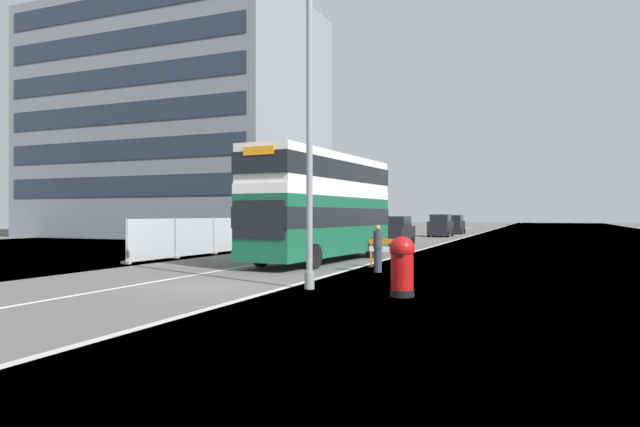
{
  "coord_description": "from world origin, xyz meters",
  "views": [
    {
      "loc": [
        9.35,
        -14.12,
        2.16
      ],
      "look_at": [
        0.98,
        6.24,
        2.2
      ],
      "focal_mm": 31.13,
      "sensor_mm": 36.0,
      "label": 1
    }
  ],
  "objects_px": {
    "red_pillar_postbox": "(402,264)",
    "car_oncoming_near": "(396,231)",
    "double_decker_bus": "(323,205)",
    "car_receding_far": "(441,226)",
    "car_far_side": "(454,225)",
    "car_receding_mid": "(378,228)",
    "roadworks_barrier": "(388,250)",
    "lamppost_foreground": "(309,131)",
    "pedestrian_at_kerb": "(378,248)"
  },
  "relations": [
    {
      "from": "red_pillar_postbox",
      "to": "car_oncoming_near",
      "type": "height_order",
      "value": "car_oncoming_near"
    },
    {
      "from": "car_far_side",
      "to": "car_receding_far",
      "type": "bearing_deg",
      "value": -89.91
    },
    {
      "from": "car_receding_mid",
      "to": "car_far_side",
      "type": "height_order",
      "value": "car_far_side"
    },
    {
      "from": "red_pillar_postbox",
      "to": "car_receding_far",
      "type": "height_order",
      "value": "car_receding_far"
    },
    {
      "from": "car_receding_far",
      "to": "car_far_side",
      "type": "distance_m",
      "value": 8.63
    },
    {
      "from": "car_receding_far",
      "to": "pedestrian_at_kerb",
      "type": "distance_m",
      "value": 34.76
    },
    {
      "from": "car_receding_mid",
      "to": "roadworks_barrier",
      "type": "bearing_deg",
      "value": -72.77
    },
    {
      "from": "roadworks_barrier",
      "to": "car_oncoming_near",
      "type": "distance_m",
      "value": 17.05
    },
    {
      "from": "car_receding_far",
      "to": "car_far_side",
      "type": "xyz_separation_m",
      "value": [
        -0.01,
        8.63,
        -0.04
      ]
    },
    {
      "from": "lamppost_foreground",
      "to": "car_far_side",
      "type": "bearing_deg",
      "value": 93.9
    },
    {
      "from": "roadworks_barrier",
      "to": "car_receding_mid",
      "type": "bearing_deg",
      "value": 107.23
    },
    {
      "from": "car_receding_far",
      "to": "car_far_side",
      "type": "height_order",
      "value": "car_receding_far"
    },
    {
      "from": "red_pillar_postbox",
      "to": "car_receding_mid",
      "type": "distance_m",
      "value": 35.11
    },
    {
      "from": "car_receding_mid",
      "to": "car_receding_far",
      "type": "xyz_separation_m",
      "value": [
        4.38,
        6.71,
        0.07
      ]
    },
    {
      "from": "pedestrian_at_kerb",
      "to": "double_decker_bus",
      "type": "bearing_deg",
      "value": 135.22
    },
    {
      "from": "car_receding_mid",
      "to": "car_receding_far",
      "type": "distance_m",
      "value": 8.02
    },
    {
      "from": "roadworks_barrier",
      "to": "pedestrian_at_kerb",
      "type": "xyz_separation_m",
      "value": [
        0.17,
        -2.01,
        0.16
      ]
    },
    {
      "from": "double_decker_bus",
      "to": "roadworks_barrier",
      "type": "bearing_deg",
      "value": -25.26
    },
    {
      "from": "red_pillar_postbox",
      "to": "car_far_side",
      "type": "distance_m",
      "value": 49.23
    },
    {
      "from": "pedestrian_at_kerb",
      "to": "car_oncoming_near",
      "type": "bearing_deg",
      "value": 102.44
    },
    {
      "from": "lamppost_foreground",
      "to": "car_receding_mid",
      "type": "relative_size",
      "value": 2.49
    },
    {
      "from": "lamppost_foreground",
      "to": "red_pillar_postbox",
      "type": "xyz_separation_m",
      "value": [
        2.84,
        -0.42,
        -3.72
      ]
    },
    {
      "from": "roadworks_barrier",
      "to": "car_receding_far",
      "type": "relative_size",
      "value": 0.38
    },
    {
      "from": "pedestrian_at_kerb",
      "to": "red_pillar_postbox",
      "type": "bearing_deg",
      "value": -67.68
    },
    {
      "from": "car_far_side",
      "to": "double_decker_bus",
      "type": "bearing_deg",
      "value": -89.83
    },
    {
      "from": "car_receding_mid",
      "to": "car_oncoming_near",
      "type": "bearing_deg",
      "value": -66.19
    },
    {
      "from": "double_decker_bus",
      "to": "car_receding_far",
      "type": "bearing_deg",
      "value": 90.19
    },
    {
      "from": "red_pillar_postbox",
      "to": "car_oncoming_near",
      "type": "bearing_deg",
      "value": 104.84
    },
    {
      "from": "lamppost_foreground",
      "to": "car_oncoming_near",
      "type": "distance_m",
      "value": 24.38
    },
    {
      "from": "double_decker_bus",
      "to": "red_pillar_postbox",
      "type": "distance_m",
      "value": 11.25
    },
    {
      "from": "car_oncoming_near",
      "to": "double_decker_bus",
      "type": "bearing_deg",
      "value": -88.46
    },
    {
      "from": "car_oncoming_near",
      "to": "car_receding_far",
      "type": "xyz_separation_m",
      "value": [
        0.3,
        15.96,
        0.07
      ]
    },
    {
      "from": "lamppost_foreground",
      "to": "car_receding_mid",
      "type": "xyz_separation_m",
      "value": [
        -7.67,
        33.08,
        -3.63
      ]
    },
    {
      "from": "lamppost_foreground",
      "to": "pedestrian_at_kerb",
      "type": "bearing_deg",
      "value": 84.4
    },
    {
      "from": "car_receding_far",
      "to": "pedestrian_at_kerb",
      "type": "bearing_deg",
      "value": -83.72
    },
    {
      "from": "lamppost_foreground",
      "to": "car_receding_far",
      "type": "distance_m",
      "value": 40.09
    },
    {
      "from": "roadworks_barrier",
      "to": "car_far_side",
      "type": "distance_m",
      "value": 41.33
    },
    {
      "from": "roadworks_barrier",
      "to": "car_receding_mid",
      "type": "xyz_separation_m",
      "value": [
        -8.01,
        25.83,
        0.23
      ]
    },
    {
      "from": "car_receding_mid",
      "to": "pedestrian_at_kerb",
      "type": "relative_size",
      "value": 2.2
    },
    {
      "from": "car_oncoming_near",
      "to": "pedestrian_at_kerb",
      "type": "relative_size",
      "value": 2.37
    },
    {
      "from": "red_pillar_postbox",
      "to": "car_receding_mid",
      "type": "relative_size",
      "value": 0.41
    },
    {
      "from": "car_far_side",
      "to": "pedestrian_at_kerb",
      "type": "bearing_deg",
      "value": -84.95
    },
    {
      "from": "red_pillar_postbox",
      "to": "car_receding_mid",
      "type": "height_order",
      "value": "car_receding_mid"
    },
    {
      "from": "car_receding_far",
      "to": "double_decker_bus",
      "type": "bearing_deg",
      "value": -89.81
    },
    {
      "from": "roadworks_barrier",
      "to": "car_receding_far",
      "type": "distance_m",
      "value": 32.75
    },
    {
      "from": "roadworks_barrier",
      "to": "car_far_side",
      "type": "height_order",
      "value": "car_far_side"
    },
    {
      "from": "car_receding_far",
      "to": "roadworks_barrier",
      "type": "bearing_deg",
      "value": -83.63
    },
    {
      "from": "car_oncoming_near",
      "to": "car_far_side",
      "type": "height_order",
      "value": "car_far_side"
    },
    {
      "from": "red_pillar_postbox",
      "to": "pedestrian_at_kerb",
      "type": "bearing_deg",
      "value": 112.32
    },
    {
      "from": "double_decker_bus",
      "to": "roadworks_barrier",
      "type": "xyz_separation_m",
      "value": [
        3.53,
        -1.67,
        -1.88
      ]
    }
  ]
}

